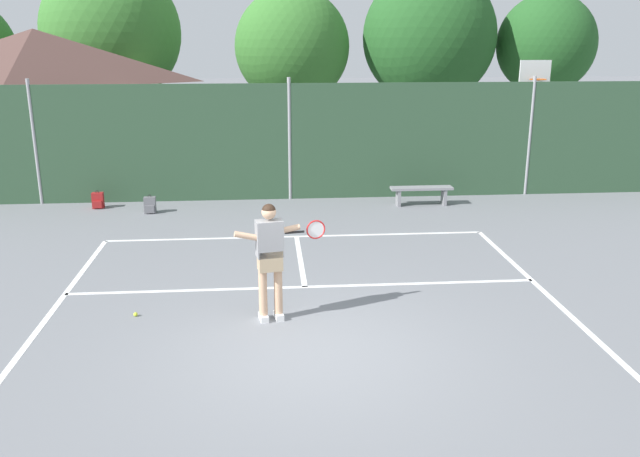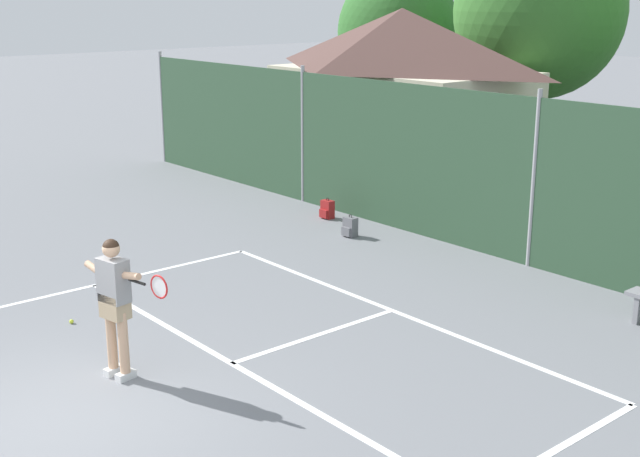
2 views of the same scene
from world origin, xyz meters
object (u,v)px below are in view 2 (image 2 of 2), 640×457
object	(u,v)px
tennis_ball	(71,321)
backpack_red	(327,210)
tennis_player	(115,296)
backpack_grey	(350,227)

from	to	relation	value
tennis_ball	backpack_red	distance (m)	7.28
tennis_player	backpack_grey	bearing A→B (deg)	113.74
tennis_player	backpack_red	world-z (taller)	tennis_player
tennis_ball	backpack_red	size ratio (longest dim) A/B	0.14
tennis_ball	backpack_grey	xyz separation A→B (m)	(-0.79, 6.36, 0.16)
backpack_red	backpack_grey	bearing A→B (deg)	-22.85
backpack_grey	backpack_red	bearing A→B (deg)	157.15
tennis_ball	backpack_red	world-z (taller)	backpack_red
backpack_red	tennis_player	bearing A→B (deg)	-59.15
tennis_player	tennis_ball	world-z (taller)	tennis_player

